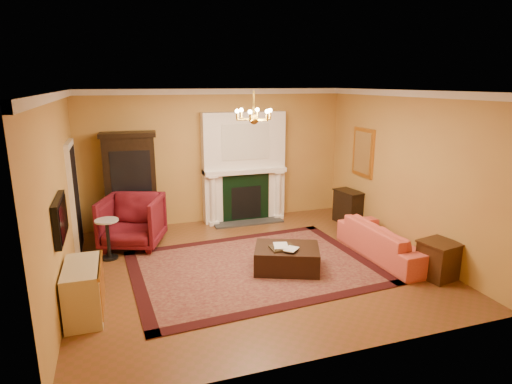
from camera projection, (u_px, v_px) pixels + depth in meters
name	position (u px, v px, depth m)	size (l,w,h in m)	color
floor	(254.00, 266.00, 7.55)	(6.00, 5.50, 0.02)	brown
ceiling	(254.00, 90.00, 6.80)	(6.00, 5.50, 0.02)	silver
wall_back	(216.00, 156.00, 9.71)	(6.00, 0.02, 3.00)	gold
wall_front	(333.00, 238.00, 4.64)	(6.00, 0.02, 3.00)	gold
wall_left	(59.00, 197.00, 6.26)	(0.02, 5.50, 3.00)	gold
wall_right	(405.00, 171.00, 8.09)	(0.02, 5.50, 3.00)	gold
fireplace	(244.00, 170.00, 9.80)	(1.90, 0.70, 2.50)	white
crown_molding	(237.00, 93.00, 7.70)	(6.00, 5.50, 0.12)	white
doorway	(75.00, 198.00, 7.95)	(0.08, 1.05, 2.10)	silver
tv_panel	(60.00, 219.00, 5.76)	(0.09, 0.95, 0.58)	black
gilt_mirror	(363.00, 152.00, 9.33)	(0.06, 0.76, 1.05)	gold
chandelier	(254.00, 116.00, 6.90)	(0.63, 0.55, 0.53)	gold
oriental_rug	(253.00, 267.00, 7.45)	(4.09, 3.07, 0.02)	#460F16
china_cabinet	(131.00, 185.00, 9.00)	(1.03, 0.47, 2.05)	black
wingback_armchair	(132.00, 219.00, 8.30)	(1.08, 1.01, 1.11)	maroon
pedestal_table	(108.00, 236.00, 7.72)	(0.42, 0.42, 0.75)	black
commode	(84.00, 291.00, 5.85)	(0.47, 0.99, 0.74)	#C2B48E
coral_sofa	(388.00, 235.00, 7.81)	(2.14, 0.63, 0.84)	#DF6146
end_table	(438.00, 261.00, 7.00)	(0.51, 0.51, 0.59)	#37210F
console_table	(348.00, 207.00, 9.75)	(0.37, 0.65, 0.73)	black
leather_ottoman	(287.00, 258.00, 7.31)	(1.08, 0.79, 0.40)	black
ottoman_tray	(283.00, 248.00, 7.20)	(0.41, 0.32, 0.03)	black
book_a	(274.00, 238.00, 7.15)	(0.24, 0.03, 0.32)	gray
book_b	(286.00, 241.00, 7.08)	(0.19, 0.02, 0.26)	gray
topiary_left	(222.00, 159.00, 9.53)	(0.17, 0.17, 0.44)	gray
topiary_right	(274.00, 157.00, 9.91)	(0.16, 0.16, 0.42)	gray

